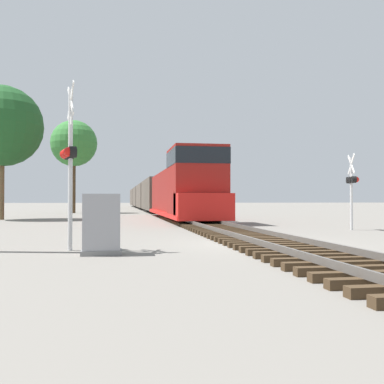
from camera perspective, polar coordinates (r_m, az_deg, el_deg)
The scene contains 8 objects.
ground_plane at distance 14.01m, azimuth 8.90°, elevation -6.53°, with size 400.00×400.00×0.00m, color slate.
rail_track_bed at distance 14.00m, azimuth 8.90°, elevation -5.98°, with size 2.60×160.00×0.31m.
freight_train at distance 61.24m, azimuth -5.46°, elevation -0.53°, with size 2.93×80.36×4.27m.
crossing_signal_near at distance 12.46m, azimuth -15.32°, elevation 4.39°, with size 0.53×1.01×4.48m.
crossing_signal_far at distance 21.38m, azimuth 19.66°, elevation 1.07°, with size 0.48×1.01×3.41m.
relay_cabinet at distance 11.29m, azimuth -11.40°, elevation -4.10°, with size 0.99×0.60×1.50m.
tree_far_right at distance 33.69m, azimuth -22.98°, elevation 7.71°, with size 5.54×5.54×9.20m.
tree_mid_background at distance 48.15m, azimuth -14.77°, elevation 5.96°, with size 4.75×4.75×9.58m.
Camera 1 is at (-4.42, -13.23, 1.35)m, focal length 42.00 mm.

